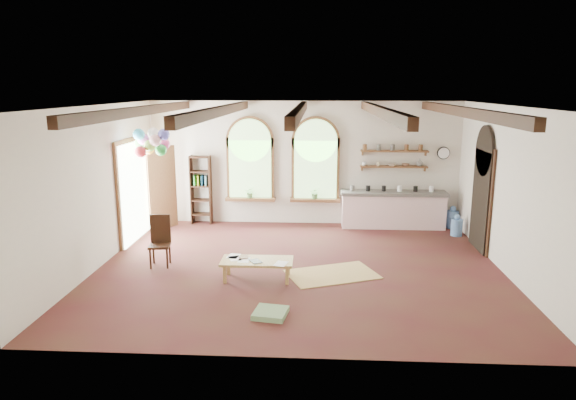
# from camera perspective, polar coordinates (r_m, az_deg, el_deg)

# --- Properties ---
(floor) EXTENTS (8.00, 8.00, 0.00)m
(floor) POSITION_cam_1_polar(r_m,az_deg,el_deg) (10.37, 1.20, -7.54)
(floor) COLOR #4E2B20
(floor) RESTS_ON ground
(ceiling_beams) EXTENTS (6.20, 6.80, 0.18)m
(ceiling_beams) POSITION_cam_1_polar(r_m,az_deg,el_deg) (9.75, 1.29, 9.84)
(ceiling_beams) COLOR #321B10
(ceiling_beams) RESTS_ON ceiling
(window_left) EXTENTS (1.30, 0.28, 2.20)m
(window_left) POSITION_cam_1_polar(r_m,az_deg,el_deg) (13.41, -4.22, 4.23)
(window_left) COLOR brown
(window_left) RESTS_ON floor
(window_right) EXTENTS (1.30, 0.28, 2.20)m
(window_right) POSITION_cam_1_polar(r_m,az_deg,el_deg) (13.30, 3.08, 4.17)
(window_right) COLOR brown
(window_right) RESTS_ON floor
(left_doorway) EXTENTS (0.10, 1.90, 2.50)m
(left_doorway) POSITION_cam_1_polar(r_m,az_deg,el_deg) (12.54, -16.80, 0.91)
(left_doorway) COLOR brown
(left_doorway) RESTS_ON floor
(right_doorway) EXTENTS (0.10, 1.30, 2.40)m
(right_doorway) POSITION_cam_1_polar(r_m,az_deg,el_deg) (12.05, 20.63, -0.06)
(right_doorway) COLOR black
(right_doorway) RESTS_ON floor
(kitchen_counter) EXTENTS (2.68, 0.62, 0.94)m
(kitchen_counter) POSITION_cam_1_polar(r_m,az_deg,el_deg) (13.44, 11.58, -1.00)
(kitchen_counter) COLOR silver
(kitchen_counter) RESTS_ON floor
(wall_shelf_lower) EXTENTS (1.70, 0.24, 0.04)m
(wall_shelf_lower) POSITION_cam_1_polar(r_m,az_deg,el_deg) (13.41, 11.67, 3.65)
(wall_shelf_lower) COLOR brown
(wall_shelf_lower) RESTS_ON wall_back
(wall_shelf_upper) EXTENTS (1.70, 0.24, 0.04)m
(wall_shelf_upper) POSITION_cam_1_polar(r_m,az_deg,el_deg) (13.36, 11.74, 5.34)
(wall_shelf_upper) COLOR brown
(wall_shelf_upper) RESTS_ON wall_back
(wall_clock) EXTENTS (0.32, 0.04, 0.32)m
(wall_clock) POSITION_cam_1_polar(r_m,az_deg,el_deg) (13.67, 16.90, 5.01)
(wall_clock) COLOR black
(wall_clock) RESTS_ON wall_back
(bookshelf) EXTENTS (0.53, 0.32, 1.80)m
(bookshelf) POSITION_cam_1_polar(r_m,az_deg,el_deg) (13.66, -9.65, 1.12)
(bookshelf) COLOR #321B10
(bookshelf) RESTS_ON floor
(coffee_table) EXTENTS (1.34, 0.62, 0.38)m
(coffee_table) POSITION_cam_1_polar(r_m,az_deg,el_deg) (9.68, -3.47, -6.92)
(coffee_table) COLOR tan
(coffee_table) RESTS_ON floor
(side_chair) EXTENTS (0.45, 0.45, 1.03)m
(side_chair) POSITION_cam_1_polar(r_m,az_deg,el_deg) (10.72, -14.01, -5.57)
(side_chair) COLOR #321B10
(side_chair) RESTS_ON floor
(floor_mat) EXTENTS (1.93, 1.58, 0.02)m
(floor_mat) POSITION_cam_1_polar(r_m,az_deg,el_deg) (10.04, 4.92, -8.22)
(floor_mat) COLOR tan
(floor_mat) RESTS_ON floor
(floor_cushion) EXTENTS (0.58, 0.58, 0.09)m
(floor_cushion) POSITION_cam_1_polar(r_m,az_deg,el_deg) (8.32, -1.96, -12.45)
(floor_cushion) COLOR #749B6B
(floor_cushion) RESTS_ON floor
(water_jug_a) EXTENTS (0.28, 0.28, 0.53)m
(water_jug_a) POSITION_cam_1_polar(r_m,az_deg,el_deg) (13.13, 18.24, -2.81)
(water_jug_a) COLOR #5B87C3
(water_jug_a) RESTS_ON floor
(water_jug_b) EXTENTS (0.30, 0.30, 0.58)m
(water_jug_b) POSITION_cam_1_polar(r_m,az_deg,el_deg) (13.79, 17.80, -1.97)
(water_jug_b) COLOR #5B87C3
(water_jug_b) RESTS_ON floor
(balloon_cluster) EXTENTS (0.91, 0.91, 1.16)m
(balloon_cluster) POSITION_cam_1_polar(r_m,az_deg,el_deg) (11.84, -14.89, 6.25)
(balloon_cluster) COLOR white
(balloon_cluster) RESTS_ON floor
(table_book) EXTENTS (0.19, 0.24, 0.02)m
(table_book) POSITION_cam_1_polar(r_m,az_deg,el_deg) (9.82, -5.36, -6.33)
(table_book) COLOR olive
(table_book) RESTS_ON coffee_table
(tablet) EXTENTS (0.28, 0.31, 0.01)m
(tablet) POSITION_cam_1_polar(r_m,az_deg,el_deg) (9.58, -3.62, -6.81)
(tablet) COLOR black
(tablet) RESTS_ON coffee_table
(potted_plant_left) EXTENTS (0.27, 0.23, 0.30)m
(potted_plant_left) POSITION_cam_1_polar(r_m,az_deg,el_deg) (13.44, -4.23, 0.86)
(potted_plant_left) COLOR #598C4C
(potted_plant_left) RESTS_ON window_left
(potted_plant_right) EXTENTS (0.27, 0.23, 0.30)m
(potted_plant_right) POSITION_cam_1_polar(r_m,az_deg,el_deg) (13.33, 3.04, 0.78)
(potted_plant_right) COLOR #598C4C
(potted_plant_right) RESTS_ON window_right
(shelf_cup_a) EXTENTS (0.12, 0.10, 0.10)m
(shelf_cup_a) POSITION_cam_1_polar(r_m,az_deg,el_deg) (13.31, 8.48, 4.01)
(shelf_cup_a) COLOR white
(shelf_cup_a) RESTS_ON wall_shelf_lower
(shelf_cup_b) EXTENTS (0.10, 0.10, 0.09)m
(shelf_cup_b) POSITION_cam_1_polar(r_m,az_deg,el_deg) (13.35, 9.98, 3.97)
(shelf_cup_b) COLOR beige
(shelf_cup_b) RESTS_ON wall_shelf_lower
(shelf_bowl_a) EXTENTS (0.22, 0.22, 0.05)m
(shelf_bowl_a) POSITION_cam_1_polar(r_m,az_deg,el_deg) (13.39, 11.46, 3.85)
(shelf_bowl_a) COLOR beige
(shelf_bowl_a) RESTS_ON wall_shelf_lower
(shelf_bowl_b) EXTENTS (0.20, 0.20, 0.06)m
(shelf_bowl_b) POSITION_cam_1_polar(r_m,az_deg,el_deg) (13.45, 12.94, 3.83)
(shelf_bowl_b) COLOR #8C664C
(shelf_bowl_b) RESTS_ON wall_shelf_lower
(shelf_vase) EXTENTS (0.18, 0.18, 0.19)m
(shelf_vase) POSITION_cam_1_polar(r_m,az_deg,el_deg) (13.50, 14.42, 4.07)
(shelf_vase) COLOR slate
(shelf_vase) RESTS_ON wall_shelf_lower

